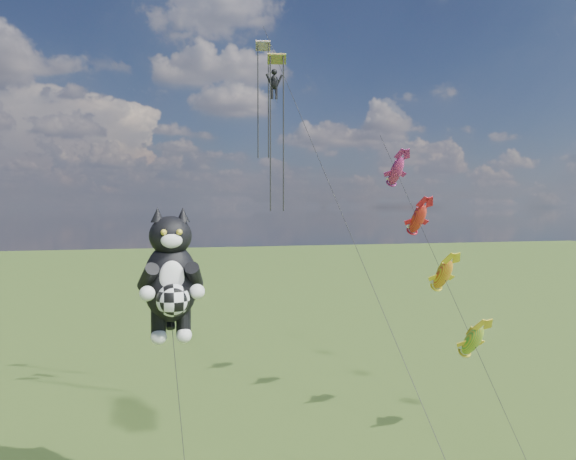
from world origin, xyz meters
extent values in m
cylinder|color=black|center=(-2.57, 1.81, 3.68)|extent=(0.51, 2.67, 7.08)
ellipsoid|color=black|center=(-2.81, 3.45, 8.93)|extent=(2.63, 2.27, 3.42)
ellipsoid|color=black|center=(-2.81, 3.35, 10.96)|extent=(2.05, 1.91, 1.73)
cone|color=black|center=(-3.34, 3.35, 11.87)|extent=(0.69, 0.69, 0.64)
cone|color=black|center=(-2.27, 3.35, 11.87)|extent=(0.69, 0.69, 0.64)
ellipsoid|color=white|center=(-2.81, 2.65, 10.80)|extent=(0.96, 0.58, 0.62)
ellipsoid|color=white|center=(-2.81, 2.65, 9.25)|extent=(1.12, 0.57, 1.41)
sphere|color=gold|center=(-3.13, 2.58, 11.15)|extent=(0.26, 0.26, 0.26)
sphere|color=gold|center=(-2.49, 2.58, 11.15)|extent=(0.26, 0.26, 0.26)
sphere|color=white|center=(-3.82, 2.33, 8.66)|extent=(0.64, 0.64, 0.64)
sphere|color=white|center=(-1.79, 2.33, 8.66)|extent=(0.64, 0.64, 0.64)
sphere|color=white|center=(-3.34, 3.29, 6.63)|extent=(0.68, 0.68, 0.68)
sphere|color=white|center=(-2.27, 3.29, 6.63)|extent=(0.68, 0.68, 0.68)
sphere|color=white|center=(-2.81, 2.01, 8.39)|extent=(1.36, 1.36, 1.36)
cylinder|color=black|center=(13.17, 8.60, 8.80)|extent=(0.46, 15.83, 17.31)
ellipsoid|color=green|center=(13.27, 5.13, 4.99)|extent=(0.85, 2.20, 2.28)
ellipsoid|color=red|center=(13.19, 8.08, 8.22)|extent=(0.85, 2.20, 2.28)
ellipsoid|color=red|center=(13.11, 11.03, 11.45)|extent=(0.85, 2.20, 2.28)
ellipsoid|color=#D83379|center=(13.03, 13.98, 14.67)|extent=(0.85, 2.20, 2.28)
cylinder|color=black|center=(6.01, 6.02, 11.96)|extent=(4.54, 16.49, 23.65)
cube|color=green|center=(3.87, 11.09, 20.92)|extent=(1.16, 0.70, 0.60)
cylinder|color=black|center=(3.48, 11.09, 16.33)|extent=(0.08, 0.08, 9.17)
cylinder|color=black|center=(4.25, 11.09, 16.33)|extent=(0.08, 0.08, 9.17)
cube|color=blue|center=(3.76, 14.25, 22.54)|extent=(1.03, 0.69, 0.61)
cylinder|color=black|center=(3.43, 14.25, 18.83)|extent=(0.08, 0.08, 7.42)
cylinder|color=black|center=(4.10, 14.25, 18.83)|extent=(0.08, 0.08, 7.42)
camera|label=1|loc=(-4.28, -21.21, 12.18)|focal=35.00mm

